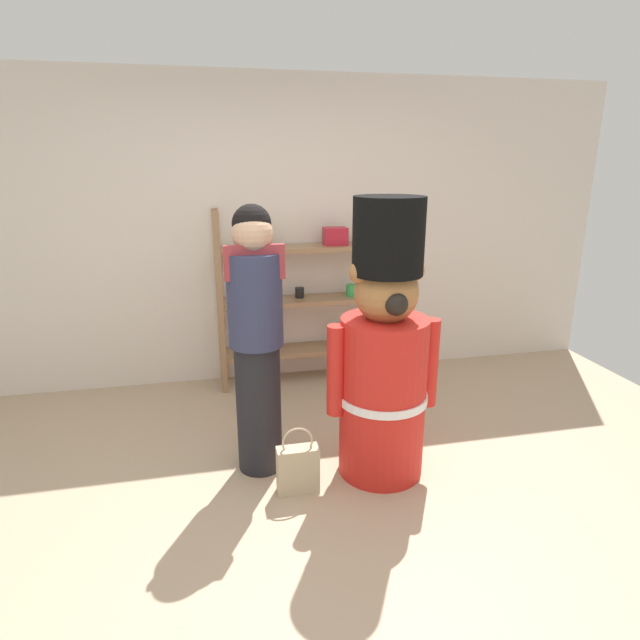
{
  "coord_description": "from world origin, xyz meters",
  "views": [
    {
      "loc": [
        -0.46,
        -2.37,
        1.9
      ],
      "look_at": [
        0.17,
        0.52,
        1.0
      ],
      "focal_mm": 29.37,
      "sensor_mm": 36.0,
      "label": 1
    }
  ],
  "objects_px": {
    "teddy_bear_guard": "(384,358)",
    "person_shopper": "(256,336)",
    "merchandise_shelf": "(302,295)",
    "shopping_bag": "(298,468)"
  },
  "relations": [
    {
      "from": "person_shopper",
      "to": "shopping_bag",
      "type": "xyz_separation_m",
      "value": [
        0.19,
        -0.32,
        -0.74
      ]
    },
    {
      "from": "teddy_bear_guard",
      "to": "shopping_bag",
      "type": "height_order",
      "value": "teddy_bear_guard"
    },
    {
      "from": "teddy_bear_guard",
      "to": "person_shopper",
      "type": "height_order",
      "value": "teddy_bear_guard"
    },
    {
      "from": "merchandise_shelf",
      "to": "shopping_bag",
      "type": "distance_m",
      "value": 1.82
    },
    {
      "from": "shopping_bag",
      "to": "person_shopper",
      "type": "bearing_deg",
      "value": 120.44
    },
    {
      "from": "teddy_bear_guard",
      "to": "shopping_bag",
      "type": "relative_size",
      "value": 4.05
    },
    {
      "from": "person_shopper",
      "to": "merchandise_shelf",
      "type": "bearing_deg",
      "value": 68.79
    },
    {
      "from": "merchandise_shelf",
      "to": "shopping_bag",
      "type": "height_order",
      "value": "merchandise_shelf"
    },
    {
      "from": "merchandise_shelf",
      "to": "shopping_bag",
      "type": "xyz_separation_m",
      "value": [
        -0.34,
        -1.68,
        -0.63
      ]
    },
    {
      "from": "person_shopper",
      "to": "shopping_bag",
      "type": "height_order",
      "value": "person_shopper"
    }
  ]
}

